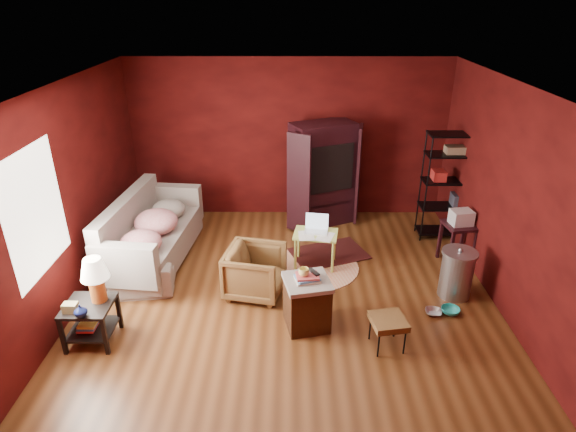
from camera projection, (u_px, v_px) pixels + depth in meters
name	position (u px, v px, depth m)	size (l,w,h in m)	color
room	(285.00, 195.00, 6.15)	(5.54, 5.04, 2.84)	brown
sofa	(149.00, 237.00, 7.22)	(2.14, 0.63, 0.84)	gray
armchair	(255.00, 270.00, 6.46)	(0.73, 0.68, 0.75)	black
pet_bowl_steel	(434.00, 307.00, 6.14)	(0.21, 0.05, 0.21)	#B3B5BA
pet_bowl_turquoise	(451.00, 306.00, 6.15)	(0.24, 0.07, 0.24)	#25B0AC
vase	(80.00, 311.00, 5.28)	(0.14, 0.15, 0.14)	#0B1238
mug	(304.00, 271.00, 5.65)	(0.13, 0.10, 0.13)	#E1CF6E
side_table	(92.00, 293.00, 5.50)	(0.54, 0.54, 1.06)	black
sofa_cushions	(149.00, 234.00, 7.19)	(1.13, 2.35, 0.95)	gray
hamper	(307.00, 302.00, 5.85)	(0.63, 0.63, 0.75)	#3F1F0E
footstool	(388.00, 322.00, 5.48)	(0.44, 0.44, 0.39)	black
rug_round	(314.00, 267.00, 7.24)	(1.61, 1.61, 0.01)	#F4E7CB
rug_oriental	(329.00, 253.00, 7.58)	(1.33, 1.12, 0.01)	#521616
laptop_desk	(316.00, 236.00, 7.09)	(0.69, 0.57, 0.78)	#E9FF74
tv_armoire	(323.00, 173.00, 8.25)	(1.29, 1.08, 1.80)	black
wire_shelving	(451.00, 182.00, 7.75)	(0.87, 0.38, 1.78)	black
small_stand	(460.00, 224.00, 7.09)	(0.50, 0.50, 0.87)	black
trash_can	(457.00, 273.00, 6.43)	(0.61, 0.61, 0.73)	#A7A9AF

